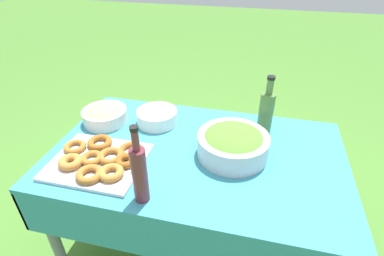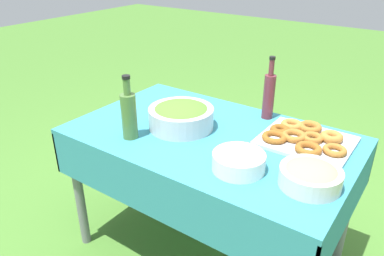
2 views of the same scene
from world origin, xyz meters
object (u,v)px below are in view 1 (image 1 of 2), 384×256
Objects in this scene: pasta_bowl at (105,114)px; olive_oil_bottle at (266,111)px; plate_stack at (157,117)px; wine_bottle at (139,173)px; donut_platter at (100,159)px; salad_bowl at (233,143)px.

pasta_bowl is 0.83m from olive_oil_bottle.
plate_stack is at bearing 11.53° from pasta_bowl.
wine_bottle is (0.40, -0.48, 0.08)m from pasta_bowl.
pasta_bowl is 0.57× the size of donut_platter.
wine_bottle is at bearing -126.68° from olive_oil_bottle.
pasta_bowl is 1.09× the size of plate_stack.
donut_platter is 1.90× the size of plate_stack.
salad_bowl is 1.50× the size of plate_stack.
wine_bottle reaches higher than donut_platter.
plate_stack is at bearing 70.45° from donut_platter.
olive_oil_bottle is at bearing 59.79° from salad_bowl.
donut_platter is at bearing -109.55° from plate_stack.
plate_stack is 0.55m from wine_bottle.
salad_bowl reaches higher than plate_stack.
olive_oil_bottle is 0.93× the size of wine_bottle.
salad_bowl is 0.71m from pasta_bowl.
salad_bowl is 1.05× the size of olive_oil_bottle.
salad_bowl is 0.79× the size of donut_platter.
donut_platter is 1.24× the size of wine_bottle.
wine_bottle reaches higher than pasta_bowl.
plate_stack is (-0.42, 0.18, -0.03)m from salad_bowl.
pasta_bowl is (-0.69, 0.12, -0.02)m from salad_bowl.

